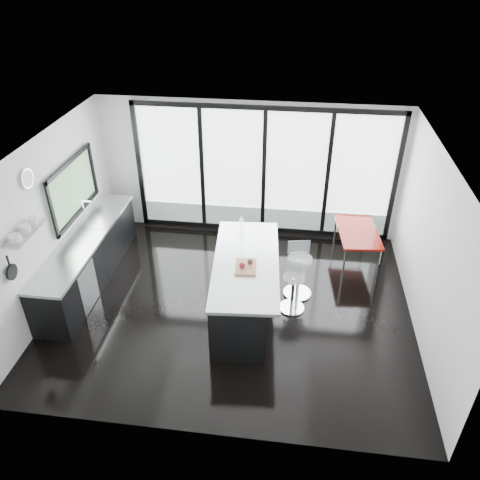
# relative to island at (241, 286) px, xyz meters

# --- Properties ---
(floor) EXTENTS (6.00, 5.00, 0.00)m
(floor) POSITION_rel_island_xyz_m (-0.17, 0.08, -0.51)
(floor) COLOR black
(floor) RESTS_ON ground
(ceiling) EXTENTS (6.00, 5.00, 0.00)m
(ceiling) POSITION_rel_island_xyz_m (-0.17, 0.08, 2.29)
(ceiling) COLOR white
(ceiling) RESTS_ON wall_back
(wall_back) EXTENTS (6.00, 0.09, 2.80)m
(wall_back) POSITION_rel_island_xyz_m (0.10, 2.55, 0.76)
(wall_back) COLOR silver
(wall_back) RESTS_ON ground
(wall_front) EXTENTS (6.00, 0.00, 2.80)m
(wall_front) POSITION_rel_island_xyz_m (-0.17, -2.42, 0.89)
(wall_front) COLOR silver
(wall_front) RESTS_ON ground
(wall_left) EXTENTS (0.26, 5.00, 2.80)m
(wall_left) POSITION_rel_island_xyz_m (-3.14, 0.35, 1.05)
(wall_left) COLOR silver
(wall_left) RESTS_ON ground
(wall_right) EXTENTS (0.00, 5.00, 2.80)m
(wall_right) POSITION_rel_island_xyz_m (2.83, 0.08, 0.89)
(wall_right) COLOR silver
(wall_right) RESTS_ON ground
(counter_cabinets) EXTENTS (0.69, 3.24, 1.36)m
(counter_cabinets) POSITION_rel_island_xyz_m (-2.84, 0.48, -0.04)
(counter_cabinets) COLOR black
(counter_cabinets) RESTS_ON floor
(island) EXTENTS (1.23, 2.53, 1.30)m
(island) POSITION_rel_island_xyz_m (0.00, 0.00, 0.00)
(island) COLOR black
(island) RESTS_ON floor
(bar_stool_near) EXTENTS (0.50, 0.50, 0.68)m
(bar_stool_near) POSITION_rel_island_xyz_m (0.85, 0.13, -0.17)
(bar_stool_near) COLOR silver
(bar_stool_near) RESTS_ON floor
(bar_stool_far) EXTENTS (0.57, 0.57, 0.78)m
(bar_stool_far) POSITION_rel_island_xyz_m (0.93, 0.54, -0.12)
(bar_stool_far) COLOR silver
(bar_stool_far) RESTS_ON floor
(red_table) EXTENTS (0.84, 1.33, 0.68)m
(red_table) POSITION_rel_island_xyz_m (2.00, 1.72, -0.17)
(red_table) COLOR maroon
(red_table) RESTS_ON floor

